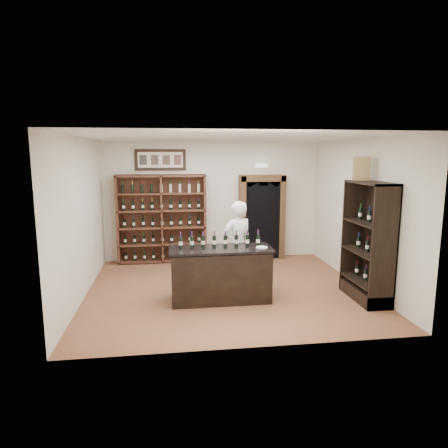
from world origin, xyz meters
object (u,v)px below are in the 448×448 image
at_px(wine_shelf, 162,219).
at_px(shopkeeper, 237,245).
at_px(tasting_counter, 221,275).
at_px(side_cabinet, 368,260).
at_px(counter_bottle_0, 181,242).
at_px(wine_crate, 361,168).

bearing_deg(wine_shelf, shopkeeper, -55.96).
xyz_separation_m(wine_shelf, tasting_counter, (1.10, -2.93, -0.61)).
bearing_deg(shopkeeper, tasting_counter, 36.99).
height_order(side_cabinet, shopkeeper, side_cabinet).
height_order(wine_shelf, shopkeeper, wine_shelf).
relative_size(wine_shelf, shopkeeper, 1.24).
height_order(wine_shelf, side_cabinet, same).
height_order(wine_shelf, counter_bottle_0, wine_shelf).
distance_m(wine_shelf, tasting_counter, 3.19).
xyz_separation_m(side_cabinet, wine_crate, (-0.04, 0.40, 1.67)).
relative_size(tasting_counter, shopkeeper, 1.06).
bearing_deg(wine_crate, wine_shelf, 166.67).
distance_m(wine_shelf, shopkeeper, 2.74).
bearing_deg(tasting_counter, wine_crate, 2.07).
xyz_separation_m(side_cabinet, shopkeeper, (-2.30, 0.97, 0.13)).
relative_size(counter_bottle_0, side_cabinet, 0.14).
relative_size(counter_bottle_0, shopkeeper, 0.17).
distance_m(side_cabinet, wine_crate, 1.71).
bearing_deg(wine_shelf, side_cabinet, -40.21).
bearing_deg(counter_bottle_0, side_cabinet, -6.61).
bearing_deg(shopkeeper, wine_shelf, -76.64).
bearing_deg(wine_crate, side_cabinet, -60.63).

